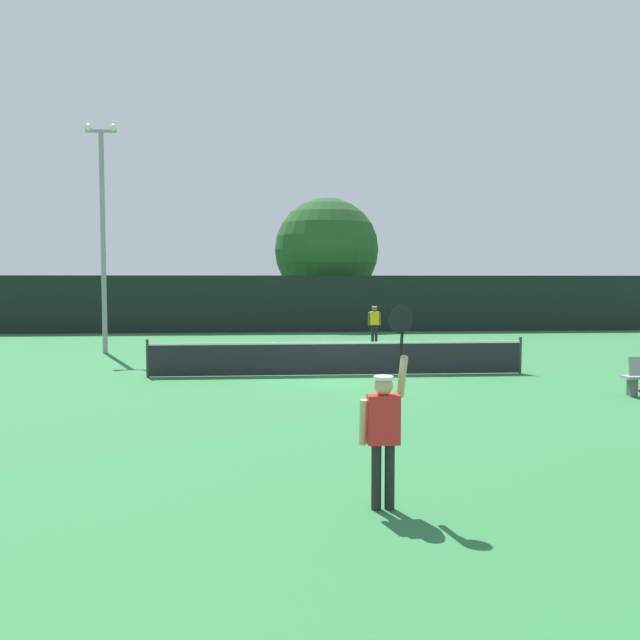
% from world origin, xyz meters
% --- Properties ---
extents(ground_plane, '(120.00, 120.00, 0.00)m').
position_xyz_m(ground_plane, '(0.00, 0.00, 0.00)').
color(ground_plane, '#2D723D').
extents(tennis_net, '(10.83, 0.08, 1.07)m').
position_xyz_m(tennis_net, '(0.00, 0.00, 0.51)').
color(tennis_net, '#232328').
rests_on(tennis_net, ground).
extents(perimeter_fence, '(38.35, 0.12, 2.97)m').
position_xyz_m(perimeter_fence, '(0.00, 15.58, 1.49)').
color(perimeter_fence, black).
rests_on(perimeter_fence, ground).
extents(player_serving, '(0.68, 0.39, 2.44)m').
position_xyz_m(player_serving, '(-0.56, -10.93, 1.06)').
color(player_serving, red).
rests_on(player_serving, ground).
extents(player_receiving, '(0.57, 0.24, 1.60)m').
position_xyz_m(player_receiving, '(2.55, 9.37, 0.97)').
color(player_receiving, yellow).
rests_on(player_receiving, ground).
extents(tennis_ball, '(0.07, 0.07, 0.07)m').
position_xyz_m(tennis_ball, '(-1.35, 3.02, 0.03)').
color(tennis_ball, '#CCE033').
rests_on(tennis_ball, ground).
extents(spare_racket, '(0.28, 0.52, 0.04)m').
position_xyz_m(spare_racket, '(7.19, -3.05, 0.02)').
color(spare_racket, black).
rests_on(spare_racket, ground).
extents(light_pole, '(1.18, 0.28, 8.47)m').
position_xyz_m(light_pole, '(-8.13, 6.35, 4.81)').
color(light_pole, gray).
rests_on(light_pole, ground).
extents(large_tree, '(6.04, 6.04, 7.50)m').
position_xyz_m(large_tree, '(1.32, 19.48, 4.47)').
color(large_tree, brown).
rests_on(large_tree, ground).
extents(parked_car_near, '(2.06, 4.27, 1.69)m').
position_xyz_m(parked_car_near, '(-2.72, 23.16, 0.78)').
color(parked_car_near, navy).
rests_on(parked_car_near, ground).
extents(parked_car_mid, '(2.45, 4.42, 1.69)m').
position_xyz_m(parked_car_mid, '(6.27, 23.93, 0.78)').
color(parked_car_mid, white).
rests_on(parked_car_mid, ground).
extents(parked_car_far, '(2.03, 4.26, 1.69)m').
position_xyz_m(parked_car_far, '(10.49, 24.47, 0.78)').
color(parked_car_far, red).
rests_on(parked_car_far, ground).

